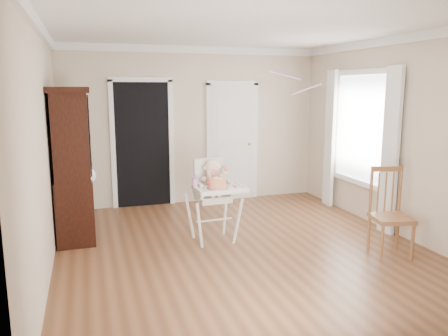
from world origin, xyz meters
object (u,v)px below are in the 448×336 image
object	(u,v)px
high_chair	(213,191)
cake	(218,184)
sippy_cup	(195,182)
dining_chair	(390,215)
china_cabinet	(73,163)

from	to	relation	value
high_chair	cake	world-z (taller)	high_chair
sippy_cup	cake	bearing A→B (deg)	-28.09
high_chair	cake	size ratio (longest dim) A/B	3.86
high_chair	dining_chair	xyz separation A→B (m)	(1.90, -1.10, -0.19)
high_chair	cake	distance (m)	0.30
china_cabinet	dining_chair	bearing A→B (deg)	-27.40
sippy_cup	dining_chair	size ratio (longest dim) A/B	0.17
cake	dining_chair	xyz separation A→B (m)	(1.92, -0.84, -0.34)
high_chair	china_cabinet	size ratio (longest dim) A/B	0.55
high_chair	china_cabinet	world-z (taller)	china_cabinet
china_cabinet	sippy_cup	bearing A→B (deg)	-31.76
sippy_cup	china_cabinet	size ratio (longest dim) A/B	0.09
china_cabinet	dining_chair	distance (m)	4.12
cake	dining_chair	size ratio (longest dim) A/B	0.27
high_chair	sippy_cup	xyz separation A→B (m)	(-0.27, -0.12, 0.16)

